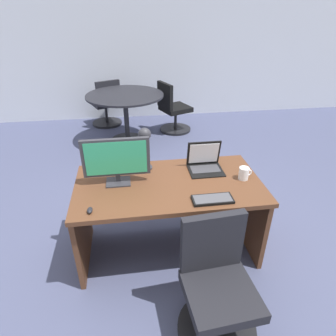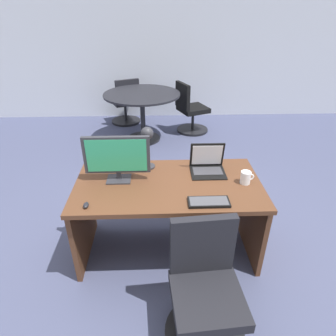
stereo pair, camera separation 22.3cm
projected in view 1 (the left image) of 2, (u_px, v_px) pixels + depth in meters
ground at (153, 171)px, 4.11m from camera, size 12.00×12.00×0.00m
back_wall at (139, 43)px, 5.46m from camera, size 10.00×0.10×2.80m
desk at (168, 200)px, 2.59m from camera, size 1.55×0.82×0.74m
monitor at (116, 159)px, 2.35m from camera, size 0.54×0.16×0.40m
laptop at (204, 160)px, 2.64m from camera, size 0.30×0.26×0.25m
keyboard at (213, 199)px, 2.23m from camera, size 0.31×0.14×0.02m
mouse at (90, 210)px, 2.10m from camera, size 0.04×0.07×0.03m
desk_lamp at (145, 140)px, 2.50m from camera, size 0.12×0.14×0.40m
coffee_mug at (244, 173)px, 2.48m from camera, size 0.11×0.08×0.11m
office_chair at (217, 291)px, 2.00m from camera, size 0.56×0.56×0.87m
meeting_table at (126, 106)px, 4.71m from camera, size 1.23×1.23×0.80m
meeting_chair_near at (107, 107)px, 5.49m from camera, size 0.61×0.62×0.87m
meeting_chair_far at (173, 112)px, 5.22m from camera, size 0.61×0.60×0.89m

